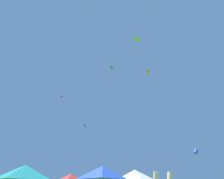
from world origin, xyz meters
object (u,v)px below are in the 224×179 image
(kite_blue_box, at_px, (196,151))
(kite_green_delta, at_px, (112,68))
(canopy_tent_blue, at_px, (102,172))
(kite_black_delta, at_px, (85,126))
(canopy_tent_white, at_px, (135,175))
(kite_magenta_box, at_px, (62,96))
(kite_orange_diamond, at_px, (148,72))
(kite_lime_delta, at_px, (137,39))
(canopy_tent_red, at_px, (70,179))
(canopy_tent_teal, at_px, (24,172))

(kite_blue_box, distance_m, kite_green_delta, 23.43)
(canopy_tent_blue, height_order, kite_black_delta, kite_black_delta)
(canopy_tent_white, relative_size, kite_magenta_box, 2.57)
(kite_blue_box, relative_size, kite_orange_diamond, 0.45)
(kite_black_delta, bearing_deg, kite_lime_delta, -46.27)
(canopy_tent_red, height_order, kite_blue_box, kite_blue_box)
(canopy_tent_white, xyz_separation_m, kite_magenta_box, (-13.78, 11.19, 16.85))
(kite_black_delta, bearing_deg, canopy_tent_white, -50.72)
(canopy_tent_white, bearing_deg, kite_magenta_box, 140.91)
(canopy_tent_white, xyz_separation_m, kite_lime_delta, (2.33, -1.15, 23.39))
(canopy_tent_white, bearing_deg, kite_black_delta, 129.28)
(canopy_tent_teal, distance_m, kite_lime_delta, 26.86)
(canopy_tent_white, height_order, kite_lime_delta, kite_lime_delta)
(canopy_tent_white, bearing_deg, kite_lime_delta, -26.19)
(kite_lime_delta, height_order, kite_black_delta, kite_lime_delta)
(kite_orange_diamond, distance_m, kite_black_delta, 19.56)
(canopy_tent_blue, xyz_separation_m, kite_blue_box, (16.13, 8.99, 4.09))
(kite_green_delta, height_order, kite_black_delta, kite_green_delta)
(canopy_tent_teal, xyz_separation_m, kite_orange_diamond, (16.89, 11.97, 22.70))
(canopy_tent_red, bearing_deg, canopy_tent_white, -4.60)
(canopy_tent_teal, distance_m, canopy_tent_blue, 6.86)
(canopy_tent_teal, relative_size, canopy_tent_white, 0.95)
(kite_black_delta, bearing_deg, canopy_tent_blue, -72.17)
(kite_black_delta, relative_size, kite_magenta_box, 0.95)
(canopy_tent_blue, height_order, kite_magenta_box, kite_magenta_box)
(kite_magenta_box, bearing_deg, canopy_tent_white, -39.09)
(canopy_tent_red, xyz_separation_m, canopy_tent_blue, (3.49, -2.69, 0.42))
(canopy_tent_blue, height_order, kite_green_delta, kite_green_delta)
(canopy_tent_red, distance_m, kite_magenta_box, 21.24)
(kite_black_delta, bearing_deg, canopy_tent_red, -89.69)
(kite_green_delta, xyz_separation_m, kite_lime_delta, (4.56, -7.58, 0.92))
(kite_lime_delta, xyz_separation_m, kite_black_delta, (-9.59, 10.03, -14.41))
(canopy_tent_teal, relative_size, kite_lime_delta, 1.94)
(canopy_tent_white, distance_m, kite_magenta_box, 24.48)
(canopy_tent_teal, distance_m, kite_magenta_box, 23.46)
(canopy_tent_white, xyz_separation_m, canopy_tent_blue, (-3.73, -2.11, 0.08))
(kite_green_delta, relative_size, kite_magenta_box, 0.74)
(canopy_tent_blue, relative_size, kite_lime_delta, 2.09)
(kite_magenta_box, bearing_deg, kite_blue_box, -9.34)
(kite_green_delta, bearing_deg, canopy_tent_white, -70.89)
(canopy_tent_teal, xyz_separation_m, canopy_tent_white, (10.14, 4.54, 0.16))
(canopy_tent_blue, distance_m, kite_magenta_box, 23.65)
(canopy_tent_white, relative_size, canopy_tent_blue, 0.97)
(canopy_tent_red, xyz_separation_m, kite_blue_box, (19.62, 6.31, 4.52))
(kite_blue_box, bearing_deg, canopy_tent_teal, -153.11)
(kite_black_delta, height_order, kite_magenta_box, kite_magenta_box)
(canopy_tent_teal, height_order, canopy_tent_red, canopy_tent_teal)
(canopy_tent_blue, xyz_separation_m, kite_lime_delta, (6.06, 0.96, 23.30))
(canopy_tent_white, relative_size, canopy_tent_red, 1.12)
(kite_blue_box, distance_m, kite_orange_diamond, 19.22)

